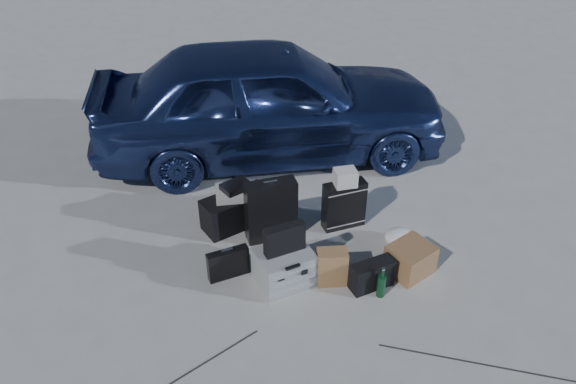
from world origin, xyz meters
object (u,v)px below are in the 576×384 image
object	(u,v)px
pelican_case	(284,267)
briefcase	(228,264)
duffel_bag	(236,210)
green_bottle	(382,283)
cardboard_box	(410,259)
car	(270,100)
suitcase_right	(344,205)
suitcase_left	(271,211)

from	to	relation	value
pelican_case	briefcase	xyz separation A→B (m)	(-0.47, 0.27, -0.03)
briefcase	duffel_bag	world-z (taller)	duffel_bag
green_bottle	pelican_case	bearing A→B (deg)	147.39
briefcase	cardboard_box	xyz separation A→B (m)	(1.64, -0.57, -0.01)
car	suitcase_right	world-z (taller)	car
car	suitcase_left	bearing A→B (deg)	173.18
suitcase_left	suitcase_right	size ratio (longest dim) A/B	1.26
duffel_bag	green_bottle	size ratio (longest dim) A/B	2.30
suitcase_right	duffel_bag	bearing A→B (deg)	159.17
briefcase	duffel_bag	xyz separation A→B (m)	(0.31, 0.75, 0.03)
green_bottle	suitcase_left	bearing A→B (deg)	118.69
duffel_bag	pelican_case	bearing A→B (deg)	-94.54
car	pelican_case	world-z (taller)	car
cardboard_box	duffel_bag	bearing A→B (deg)	135.35
car	briefcase	world-z (taller)	car
suitcase_right	green_bottle	xyz separation A→B (m)	(-0.14, -1.08, -0.11)
suitcase_left	suitcase_right	xyz separation A→B (m)	(0.78, -0.10, -0.07)
suitcase_right	cardboard_box	world-z (taller)	suitcase_right
suitcase_right	green_bottle	distance (m)	1.09
car	briefcase	size ratio (longest dim) A/B	10.82
suitcase_right	cardboard_box	size ratio (longest dim) A/B	1.35
suitcase_left	pelican_case	bearing A→B (deg)	-95.57
pelican_case	cardboard_box	size ratio (longest dim) A/B	1.26
green_bottle	duffel_bag	bearing A→B (deg)	121.29
pelican_case	green_bottle	xyz separation A→B (m)	(0.76, -0.49, -0.02)
briefcase	suitcase_left	distance (m)	0.74
briefcase	green_bottle	distance (m)	1.44
car	cardboard_box	distance (m)	2.74
suitcase_right	car	bearing A→B (deg)	97.63
cardboard_box	car	bearing A→B (deg)	100.08
car	suitcase_left	size ratio (longest dim) A/B	6.42
car	suitcase_left	distance (m)	1.80
duffel_bag	green_bottle	xyz separation A→B (m)	(0.92, -1.51, -0.02)
cardboard_box	green_bottle	size ratio (longest dim) A/B	1.26
suitcase_left	suitcase_right	distance (m)	0.79
car	duffel_bag	bearing A→B (deg)	159.55
green_bottle	suitcase_right	bearing A→B (deg)	82.70
pelican_case	cardboard_box	xyz separation A→B (m)	(1.18, -0.30, -0.03)
pelican_case	cardboard_box	distance (m)	1.22
briefcase	suitcase_right	world-z (taller)	suitcase_right
briefcase	duffel_bag	distance (m)	0.81
suitcase_left	car	bearing A→B (deg)	74.81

